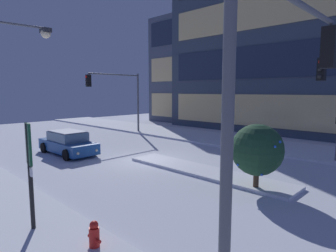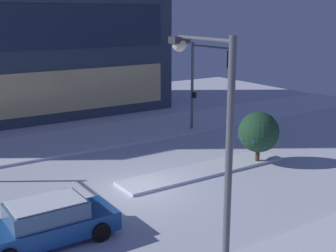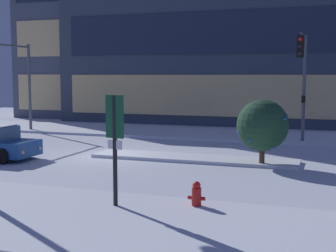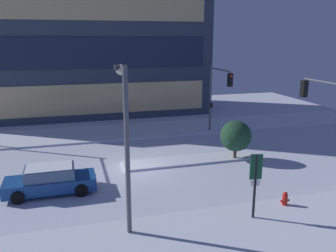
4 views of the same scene
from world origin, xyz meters
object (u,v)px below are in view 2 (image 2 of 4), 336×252
car_near (47,223)px  traffic_light_corner_far_right (208,73)px  decorated_tree_median (259,132)px  street_lamp_arched (212,122)px

car_near → traffic_light_corner_far_right: bearing=30.9°
car_near → decorated_tree_median: decorated_tree_median is taller
car_near → traffic_light_corner_far_right: 15.48m
traffic_light_corner_far_right → decorated_tree_median: traffic_light_corner_far_right is taller
traffic_light_corner_far_right → street_lamp_arched: 15.53m
car_near → traffic_light_corner_far_right: traffic_light_corner_far_right is taller
decorated_tree_median → traffic_light_corner_far_right: bearing=78.7°
car_near → traffic_light_corner_far_right: size_ratio=0.83×
car_near → street_lamp_arched: (3.40, -4.38, 3.92)m
street_lamp_arched → traffic_light_corner_far_right: bearing=-32.9°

